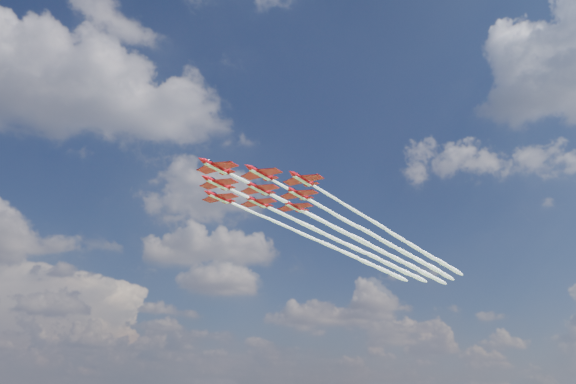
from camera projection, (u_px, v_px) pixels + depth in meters
name	position (u px, v px, depth m)	size (l,w,h in m)	color
jet_lead	(335.00, 227.00, 189.45)	(103.00, 91.54, 3.07)	#B60A14
jet_row2_port	(365.00, 231.00, 193.48)	(103.00, 91.54, 3.07)	#B60A14
jet_row2_starb	(330.00, 236.00, 200.34)	(103.00, 91.54, 3.07)	#B60A14
jet_row3_port	(394.00, 234.00, 197.50)	(103.00, 91.54, 3.07)	#B60A14
jet_row3_centre	(359.00, 239.00, 204.37)	(103.00, 91.54, 3.07)	#B60A14
jet_row3_starb	(325.00, 244.00, 211.23)	(103.00, 91.54, 3.07)	#B60A14
jet_row4_port	(386.00, 242.00, 208.39)	(103.00, 91.54, 3.07)	#B60A14
jet_row4_starb	(353.00, 247.00, 215.26)	(103.00, 91.54, 3.07)	#B60A14
jet_tail	(379.00, 250.00, 219.28)	(103.00, 91.54, 3.07)	#B60A14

